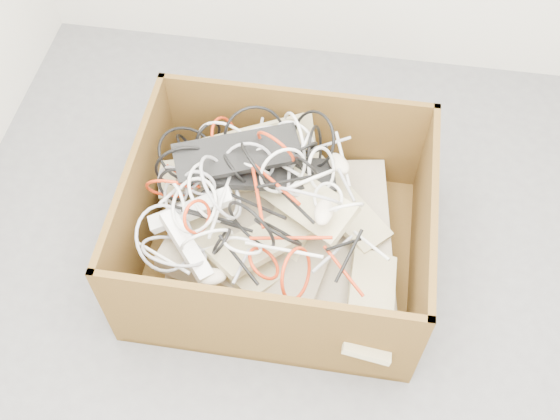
# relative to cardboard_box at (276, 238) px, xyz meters

# --- Properties ---
(ground) EXTENTS (3.00, 3.00, 0.00)m
(ground) POSITION_rel_cardboard_box_xyz_m (0.17, -0.27, -0.14)
(ground) COLOR #505052
(ground) RESTS_ON ground
(room_shell) EXTENTS (3.04, 3.04, 2.50)m
(room_shell) POSITION_rel_cardboard_box_xyz_m (0.17, -0.27, 1.11)
(room_shell) COLOR beige
(room_shell) RESTS_ON ground
(cardboard_box) EXTENTS (1.08, 0.90, 0.50)m
(cardboard_box) POSITION_rel_cardboard_box_xyz_m (0.00, 0.00, 0.00)
(cardboard_box) COLOR #422E10
(cardboard_box) RESTS_ON ground
(keyboard_pile) EXTENTS (0.98, 0.93, 0.36)m
(keyboard_pile) POSITION_rel_cardboard_box_xyz_m (-0.01, 0.04, 0.14)
(keyboard_pile) COLOR beige
(keyboard_pile) RESTS_ON cardboard_box
(mice_scatter) EXTENTS (0.67, 0.62, 0.18)m
(mice_scatter) POSITION_rel_cardboard_box_xyz_m (-0.07, 0.01, 0.23)
(mice_scatter) COLOR beige
(mice_scatter) RESTS_ON keyboard_pile
(power_strip_left) EXTENTS (0.31, 0.18, 0.13)m
(power_strip_left) POSITION_rel_cardboard_box_xyz_m (-0.30, -0.06, 0.21)
(power_strip_left) COLOR white
(power_strip_left) RESTS_ON keyboard_pile
(power_strip_right) EXTENTS (0.24, 0.25, 0.10)m
(power_strip_right) POSITION_rel_cardboard_box_xyz_m (-0.28, -0.20, 0.20)
(power_strip_right) COLOR white
(power_strip_right) RESTS_ON keyboard_pile
(vga_plug) EXTENTS (0.06, 0.05, 0.03)m
(vga_plug) POSITION_rel_cardboard_box_xyz_m (0.23, -0.02, 0.22)
(vga_plug) COLOR #0B0BB2
(vga_plug) RESTS_ON keyboard_pile
(cable_tangle) EXTENTS (0.93, 0.84, 0.46)m
(cable_tangle) POSITION_rel_cardboard_box_xyz_m (-0.13, 0.06, 0.26)
(cable_tangle) COLOR #9A9AA0
(cable_tangle) RESTS_ON keyboard_pile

